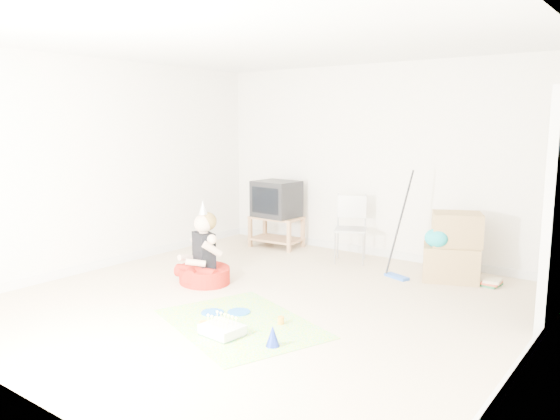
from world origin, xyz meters
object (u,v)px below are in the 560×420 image
Objects in this scene: crt_tv at (276,199)px; seated_woman at (204,265)px; cardboard_boxes at (452,248)px; tv_stand at (276,229)px; birthday_cake at (222,330)px; folding_chair at (350,229)px.

seated_woman is (0.42, -1.94, -0.51)m from crt_tv.
seated_woman reaches higher than cardboard_boxes.
tv_stand reaches higher than birthday_cake.
crt_tv is 2.05m from seated_woman.
tv_stand is 1.31m from folding_chair.
tv_stand is 0.86× the size of folding_chair.
birthday_cake is (-1.00, -2.86, -0.33)m from cardboard_boxes.
seated_woman reaches higher than folding_chair.
crt_tv is (0.00, -0.00, 0.45)m from tv_stand.
seated_woman is at bearing -74.34° from crt_tv.
crt_tv reaches higher than tv_stand.
seated_woman is (0.42, -1.94, -0.06)m from tv_stand.
crt_tv is 2.69m from cardboard_boxes.
folding_chair is at bearing 64.68° from seated_woman.
folding_chair reaches higher than tv_stand.
folding_chair is 2.05m from seated_woman.
tv_stand is 1.25× the size of crt_tv.
seated_woman is (-2.24, -1.81, -0.17)m from cardboard_boxes.
seated_woman is at bearing -77.66° from tv_stand.
tv_stand is at bearing 102.34° from seated_woman.
cardboard_boxes reaches higher than tv_stand.
seated_woman is at bearing -115.32° from folding_chair.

